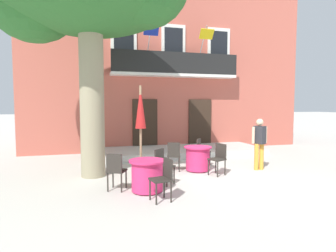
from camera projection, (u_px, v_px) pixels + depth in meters
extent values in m
plane|color=beige|center=(222.00, 176.00, 8.27)|extent=(120.00, 120.00, 0.00)
cube|color=#BC5B4C|center=(162.00, 72.00, 14.71)|extent=(13.00, 4.00, 7.50)
cube|color=#332319|center=(145.00, 125.00, 12.60)|extent=(1.10, 0.08, 2.30)
cube|color=#332319|center=(200.00, 124.00, 13.30)|extent=(1.10, 0.08, 2.30)
cube|color=silver|center=(124.00, 43.00, 12.09)|extent=(1.10, 0.08, 1.90)
cube|color=black|center=(124.00, 43.00, 12.06)|extent=(0.84, 0.04, 1.60)
cube|color=silver|center=(173.00, 46.00, 12.68)|extent=(1.10, 0.08, 1.90)
cube|color=black|center=(174.00, 46.00, 12.65)|extent=(0.84, 0.04, 1.60)
cube|color=silver|center=(219.00, 49.00, 13.27)|extent=(1.10, 0.08, 1.90)
cube|color=black|center=(219.00, 49.00, 13.24)|extent=(0.84, 0.04, 1.60)
cube|color=silver|center=(175.00, 75.00, 12.51)|extent=(5.60, 0.65, 0.12)
cube|color=black|center=(177.00, 63.00, 12.18)|extent=(5.60, 0.06, 0.90)
cylinder|color=#B2B2B7|center=(149.00, 40.00, 11.91)|extent=(0.04, 0.95, 1.33)
cube|color=#192D9E|center=(151.00, 30.00, 11.45)|extent=(0.60, 0.29, 0.38)
cylinder|color=#B2B2B7|center=(203.00, 43.00, 12.55)|extent=(0.04, 0.95, 1.33)
cube|color=yellow|center=(207.00, 34.00, 12.10)|extent=(0.60, 0.29, 0.38)
cylinder|color=slate|center=(122.00, 69.00, 11.90)|extent=(0.26, 0.26, 0.25)
ellipsoid|color=#4C8E38|center=(122.00, 61.00, 11.87)|extent=(0.33, 0.33, 0.43)
cylinder|color=#995638|center=(149.00, 70.00, 12.21)|extent=(0.25, 0.25, 0.25)
ellipsoid|color=#2D7533|center=(149.00, 64.00, 12.19)|extent=(0.32, 0.32, 0.33)
cylinder|color=#995638|center=(175.00, 71.00, 12.51)|extent=(0.26, 0.26, 0.29)
ellipsoid|color=#38843D|center=(175.00, 64.00, 12.49)|extent=(0.34, 0.34, 0.31)
cylinder|color=slate|center=(200.00, 72.00, 12.82)|extent=(0.33, 0.33, 0.23)
ellipsoid|color=#4C8E38|center=(200.00, 65.00, 12.80)|extent=(0.43, 0.43, 0.42)
cylinder|color=#995638|center=(223.00, 72.00, 13.13)|extent=(0.32, 0.32, 0.32)
ellipsoid|color=#2D7533|center=(223.00, 64.00, 13.10)|extent=(0.42, 0.42, 0.39)
cube|color=silver|center=(181.00, 151.00, 11.90)|extent=(6.79, 2.41, 0.25)
cylinder|color=gray|center=(92.00, 105.00, 8.08)|extent=(0.68, 0.68, 4.12)
cylinder|color=#E52D66|center=(147.00, 176.00, 6.74)|extent=(0.74, 0.74, 0.68)
cylinder|color=#E52D66|center=(147.00, 161.00, 6.72)|extent=(0.86, 0.86, 0.04)
cylinder|color=#2D2823|center=(147.00, 191.00, 6.77)|extent=(0.44, 0.44, 0.03)
cylinder|color=#2D2823|center=(156.00, 194.00, 5.86)|extent=(0.04, 0.04, 0.45)
cylinder|color=#2D2823|center=(150.00, 190.00, 6.16)|extent=(0.04, 0.04, 0.45)
cylinder|color=#2D2823|center=(171.00, 192.00, 6.01)|extent=(0.04, 0.04, 0.45)
cylinder|color=#2D2823|center=(164.00, 188.00, 6.31)|extent=(0.04, 0.04, 0.45)
cube|color=#2D2823|center=(160.00, 180.00, 6.07)|extent=(0.47, 0.47, 0.04)
cube|color=#2D2823|center=(168.00, 168.00, 6.13)|extent=(0.11, 0.38, 0.42)
cylinder|color=#2D2823|center=(174.00, 175.00, 7.42)|extent=(0.04, 0.04, 0.45)
cylinder|color=#2D2823|center=(167.00, 178.00, 7.14)|extent=(0.04, 0.04, 0.45)
cylinder|color=#2D2823|center=(163.00, 174.00, 7.61)|extent=(0.04, 0.04, 0.45)
cylinder|color=#2D2823|center=(156.00, 176.00, 7.33)|extent=(0.04, 0.04, 0.45)
cube|color=#2D2823|center=(165.00, 166.00, 7.36)|extent=(0.56, 0.56, 0.04)
cube|color=#2D2823|center=(159.00, 157.00, 7.44)|extent=(0.31, 0.28, 0.42)
cylinder|color=#2D2823|center=(113.00, 179.00, 7.09)|extent=(0.04, 0.04, 0.45)
cylinder|color=#2D2823|center=(126.00, 179.00, 7.03)|extent=(0.04, 0.04, 0.45)
cylinder|color=#2D2823|center=(108.00, 182.00, 6.75)|extent=(0.04, 0.04, 0.45)
cylinder|color=#2D2823|center=(121.00, 183.00, 6.69)|extent=(0.04, 0.04, 0.45)
cube|color=#2D2823|center=(117.00, 171.00, 6.87)|extent=(0.53, 0.53, 0.04)
cube|color=#2D2823|center=(114.00, 163.00, 6.68)|extent=(0.36, 0.20, 0.42)
cylinder|color=#E52D66|center=(198.00, 159.00, 8.89)|extent=(0.74, 0.74, 0.68)
cylinder|color=#E52D66|center=(198.00, 147.00, 8.86)|extent=(0.86, 0.86, 0.04)
cylinder|color=#2D2823|center=(198.00, 170.00, 8.91)|extent=(0.44, 0.44, 0.03)
cylinder|color=#2D2823|center=(210.00, 159.00, 9.69)|extent=(0.04, 0.04, 0.45)
cylinder|color=#2D2823|center=(208.00, 161.00, 9.37)|extent=(0.04, 0.04, 0.45)
cylinder|color=#2D2823|center=(200.00, 158.00, 9.81)|extent=(0.04, 0.04, 0.45)
cylinder|color=#2D2823|center=(198.00, 160.00, 9.50)|extent=(0.04, 0.04, 0.45)
cube|color=#2D2823|center=(204.00, 152.00, 9.58)|extent=(0.56, 0.56, 0.04)
cube|color=#2D2823|center=(199.00, 145.00, 9.62)|extent=(0.26, 0.33, 0.42)
cylinder|color=#2D2823|center=(168.00, 162.00, 9.08)|extent=(0.04, 0.04, 0.45)
cylinder|color=#2D2823|center=(179.00, 162.00, 9.07)|extent=(0.04, 0.04, 0.45)
cylinder|color=#2D2823|center=(168.00, 165.00, 8.74)|extent=(0.04, 0.04, 0.45)
cylinder|color=#2D2823|center=(179.00, 165.00, 8.73)|extent=(0.04, 0.04, 0.45)
cube|color=#2D2823|center=(174.00, 156.00, 8.89)|extent=(0.50, 0.50, 0.04)
cube|color=#2D2823|center=(174.00, 149.00, 8.69)|extent=(0.38, 0.14, 0.42)
cylinder|color=#2D2823|center=(218.00, 169.00, 8.10)|extent=(0.04, 0.04, 0.45)
cylinder|color=#2D2823|center=(208.00, 167.00, 8.35)|extent=(0.04, 0.04, 0.45)
cylinder|color=#2D2823|center=(225.00, 168.00, 8.32)|extent=(0.04, 0.04, 0.45)
cylinder|color=#2D2823|center=(216.00, 166.00, 8.58)|extent=(0.04, 0.04, 0.45)
cube|color=#2D2823|center=(217.00, 159.00, 8.32)|extent=(0.53, 0.53, 0.04)
cube|color=#2D2823|center=(221.00, 151.00, 8.42)|extent=(0.20, 0.36, 0.42)
cylinder|color=#997A56|center=(141.00, 135.00, 7.39)|extent=(0.06, 0.06, 2.55)
cylinder|color=#333333|center=(141.00, 182.00, 7.48)|extent=(0.44, 0.44, 0.08)
cone|color=#B21E1E|center=(140.00, 107.00, 7.33)|extent=(0.28, 0.28, 1.10)
cylinder|color=slate|center=(88.00, 156.00, 10.80)|extent=(0.26, 0.26, 0.28)
ellipsoid|color=#38843D|center=(88.00, 146.00, 10.77)|extent=(0.34, 0.34, 0.45)
cylinder|color=gold|center=(256.00, 157.00, 8.99)|extent=(0.14, 0.14, 0.83)
cylinder|color=gold|center=(261.00, 157.00, 9.04)|extent=(0.14, 0.14, 0.83)
cube|color=#2D2D33|center=(259.00, 135.00, 8.97)|extent=(0.34, 0.40, 0.56)
sphere|color=beige|center=(260.00, 122.00, 8.94)|extent=(0.22, 0.22, 0.22)
cylinder|color=beige|center=(253.00, 135.00, 8.91)|extent=(0.09, 0.09, 0.52)
cylinder|color=beige|center=(266.00, 135.00, 9.03)|extent=(0.09, 0.09, 0.52)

